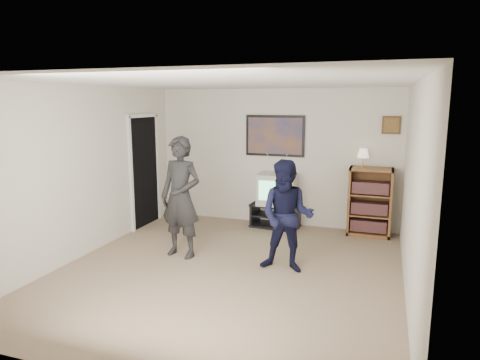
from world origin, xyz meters
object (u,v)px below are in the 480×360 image
Objects in this scene: media_stand at (275,215)px; bookshelf at (370,202)px; person_tall at (181,197)px; person_short at (287,216)px; crt_television at (277,189)px.

media_stand is 1.68m from bookshelf.
bookshelf is 3.25m from person_tall.
media_stand is 2.13m from person_short.
person_tall is 1.60m from person_short.
media_stand is 0.77× the size of bookshelf.
crt_television is at bearing 4.83° from media_stand.
media_stand is at bearing 176.95° from crt_television.
person_tall reaches higher than media_stand.
person_tall is (-0.98, -1.90, 0.18)m from crt_television.
bookshelf is 0.66× the size of person_tall.
person_short is (1.60, -0.06, -0.13)m from person_tall.
crt_television is 0.57× the size of bookshelf.
bookshelf is (1.61, 0.05, -0.13)m from crt_television.
person_tall reaches higher than bookshelf.
person_tall reaches higher than crt_television.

